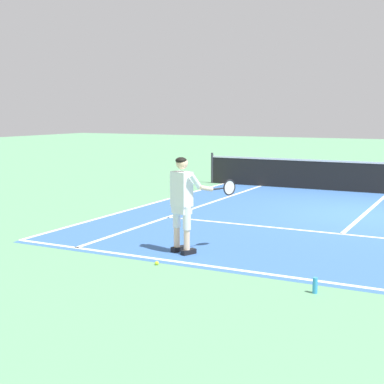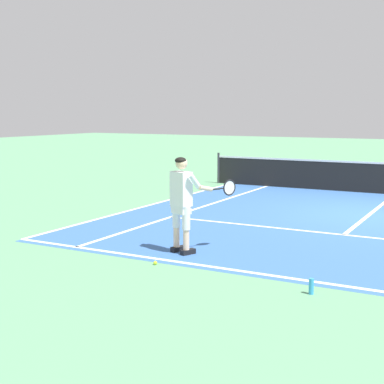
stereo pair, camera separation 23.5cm
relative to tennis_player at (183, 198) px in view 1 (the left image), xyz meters
The scene contains 10 objects.
ground_plane 5.88m from the tennis_player, 68.00° to the left, with size 80.00×80.00×0.00m, color #609E70.
court_inner_surface 4.96m from the tennis_player, 63.43° to the left, with size 10.98×10.22×0.00m, color #3866A8.
line_baseline 2.45m from the tennis_player, 14.67° to the right, with size 10.98×0.10×0.01m, color white.
line_service 3.72m from the tennis_player, 52.73° to the left, with size 8.23×0.10×0.01m, color white.
line_centre_service 6.51m from the tennis_player, 70.27° to the left, with size 0.10×6.40×0.01m, color white.
line_singles_left 4.86m from the tennis_player, 114.10° to the left, with size 0.10×9.82×0.01m, color white.
line_doubles_left 5.55m from the tennis_player, 127.38° to the left, with size 0.10×9.82×0.01m, color white.
tennis_player is the anchor object (origin of this frame).
tennis_ball_near_feet 1.31m from the tennis_player, 91.11° to the right, with size 0.07×0.07×0.07m, color #CCE02D.
water_bottle 3.04m from the tennis_player, 23.10° to the right, with size 0.07×0.07×0.22m, color #3393D6.
Camera 1 is at (2.40, -13.97, 2.49)m, focal length 52.50 mm.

